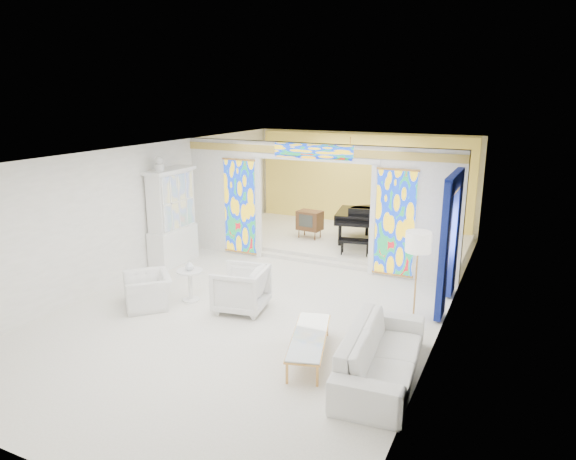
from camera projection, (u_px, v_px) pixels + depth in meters
The scene contains 24 objects.
floor at pixel (278, 291), 11.12m from camera, with size 12.00×12.00×0.00m, color white.
ceiling at pixel (277, 152), 10.34m from camera, with size 7.00×12.00×0.02m, color white.
wall_back at pixel (364, 181), 15.96m from camera, with size 7.00×0.02×3.00m, color white.
wall_front at pixel (27, 349), 5.49m from camera, with size 7.00×0.02×3.00m, color white.
wall_left at pixel (146, 208), 12.18m from camera, with size 0.02×12.00×3.00m, color white.
wall_right at pixel (450, 244), 9.28m from camera, with size 0.02×12.00×3.00m, color white.
partition_wall at pixel (314, 199), 12.43m from camera, with size 7.00×0.22×3.00m.
stained_glass_left at pixel (240, 207), 13.27m from camera, with size 0.90×0.04×2.40m, color gold.
stained_glass_right at pixel (395, 223), 11.59m from camera, with size 0.90×0.04×2.40m, color gold.
stained_glass_transom at pixel (313, 151), 12.03m from camera, with size 2.00×0.04×0.34m, color gold.
alcove_platform at pixel (342, 240), 14.67m from camera, with size 6.80×3.80×0.18m, color white.
gold_curtain_back at pixel (362, 181), 15.86m from camera, with size 6.70×0.10×2.90m, color #E3C84E.
chandelier at pixel (350, 154), 13.86m from camera, with size 0.48×0.48×0.30m, color #C08843.
blue_drapes at pixel (451, 230), 9.91m from camera, with size 0.14×1.85×2.65m.
china_cabinet at pixel (172, 218), 12.67m from camera, with size 0.56×1.46×2.72m.
armchair_left at pixel (148, 290), 10.26m from camera, with size 1.00×0.87×0.65m, color white.
armchair_right at pixel (241, 289), 10.03m from camera, with size 0.95×0.97×0.89m, color silver.
sofa at pixel (381, 354), 7.67m from camera, with size 2.57×1.01×0.75m, color white.
side_table at pixel (190, 281), 10.49m from camera, with size 0.66×0.66×0.66m.
vase at pixel (189, 265), 10.41m from camera, with size 0.19×0.19×0.20m, color silver.
coffee_table at pixel (309, 337), 8.22m from camera, with size 1.01×1.83×0.39m.
floor_lamp at pixel (418, 247), 8.92m from camera, with size 0.57×0.57×1.83m.
grand_piano at pixel (367, 216), 14.16m from camera, with size 1.76×2.71×1.01m.
tv_console at pixel (310, 220), 14.40m from camera, with size 0.71×0.52×0.77m.
Camera 1 is at (4.66, -9.29, 4.15)m, focal length 32.00 mm.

